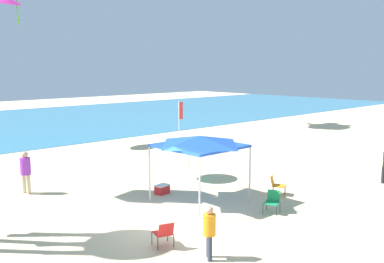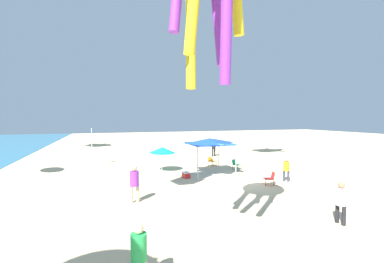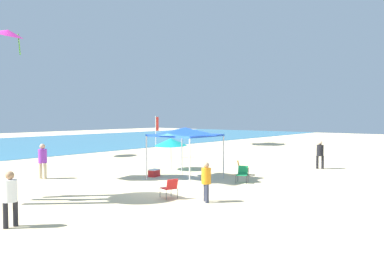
% 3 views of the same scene
% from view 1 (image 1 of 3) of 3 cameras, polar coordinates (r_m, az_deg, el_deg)
% --- Properties ---
extents(ground, '(120.00, 120.00, 0.10)m').
position_cam_1_polar(ground, '(15.64, -2.84, -12.26)').
color(ground, beige).
extents(canopy_tent, '(2.93, 2.99, 2.73)m').
position_cam_1_polar(canopy_tent, '(17.61, 0.99, -1.33)').
color(canopy_tent, '#B7B7BC').
rests_on(canopy_tent, ground).
extents(beach_umbrella, '(2.01, 2.00, 2.00)m').
position_cam_1_polar(beach_umbrella, '(21.45, -0.46, -1.67)').
color(beach_umbrella, silver).
rests_on(beach_umbrella, ground).
extents(folding_chair_right_of_tent, '(0.76, 0.80, 0.82)m').
position_cam_1_polar(folding_chair_right_of_tent, '(19.40, 10.84, -6.66)').
color(folding_chair_right_of_tent, black).
rests_on(folding_chair_right_of_tent, ground).
extents(folding_chair_facing_ocean, '(0.68, 0.75, 0.82)m').
position_cam_1_polar(folding_chair_facing_ocean, '(13.78, -3.63, -12.85)').
color(folding_chair_facing_ocean, black).
rests_on(folding_chair_facing_ocean, ground).
extents(folding_chair_left_of_tent, '(0.77, 0.71, 0.82)m').
position_cam_1_polar(folding_chair_left_of_tent, '(17.09, 10.37, -8.73)').
color(folding_chair_left_of_tent, black).
rests_on(folding_chair_left_of_tent, ground).
extents(cooler_box, '(0.67, 0.49, 0.40)m').
position_cam_1_polar(cooler_box, '(19.29, -3.89, -7.46)').
color(cooler_box, red).
rests_on(cooler_box, ground).
extents(banner_flag, '(0.36, 0.06, 3.34)m').
position_cam_1_polar(banner_flag, '(28.10, -1.61, 1.33)').
color(banner_flag, silver).
rests_on(banner_flag, ground).
extents(person_by_tent, '(0.44, 0.49, 1.86)m').
position_cam_1_polar(person_by_tent, '(20.36, -20.73, -4.55)').
color(person_by_tent, '#C6B28C').
rests_on(person_by_tent, ground).
extents(person_near_umbrella, '(0.37, 0.37, 1.57)m').
position_cam_1_polar(person_near_umbrella, '(12.81, 2.25, -12.39)').
color(person_near_umbrella, '#33384C').
rests_on(person_near_umbrella, ground).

